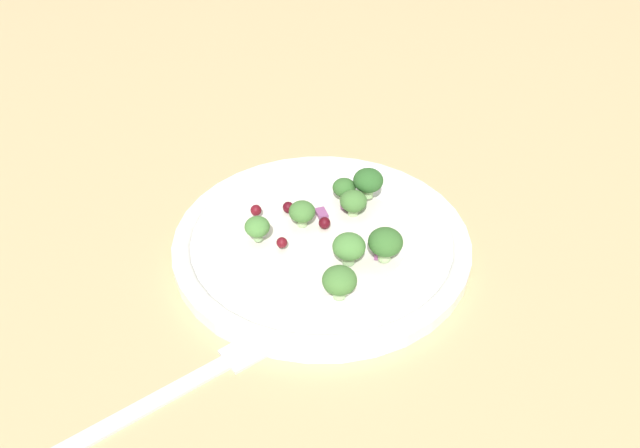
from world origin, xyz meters
The scene contains 20 objects.
ground_plane centered at (0.00, 0.00, -1.00)cm, with size 180.00×180.00×2.00cm, color tan.
plate centered at (2.05, 0.23, 0.86)cm, with size 24.42×24.42×1.70cm.
dressing_pool centered at (2.05, 0.23, 1.30)cm, with size 14.17×14.17×0.20cm, color white.
broccoli_floret_0 centered at (5.49, 3.91, 2.97)cm, with size 2.02×2.02×2.05cm.
broccoli_floret_1 centered at (3.51, -4.98, 2.70)cm, with size 2.03×2.03×2.05cm.
broccoli_floret_2 centered at (-3.72, -0.55, 3.25)cm, with size 2.70×2.70×2.73cm.
broccoli_floret_3 centered at (1.84, -6.18, 3.50)cm, with size 2.60×2.60×2.63cm.
broccoli_floret_4 centered at (-1.78, 1.51, 3.15)cm, with size 2.55×2.55×2.58cm.
broccoli_floret_5 centered at (-3.40, 4.85, 3.08)cm, with size 2.54×2.54×2.57cm.
broccoli_floret_6 centered at (4.12, 0.46, 2.77)cm, with size 2.20×2.20×2.23cm.
broccoli_floret_7 centered at (1.67, -3.81, 2.75)cm, with size 2.29×2.29×2.32cm.
cranberry_0 centered at (6.14, -0.57, 1.99)cm, with size 0.96×0.96×0.96cm, color #4C0A14.
cranberry_1 centered at (7.77, 1.68, 2.25)cm, with size 0.95×0.95×0.95cm, color maroon.
cranberry_2 centered at (2.40, -0.81, 1.99)cm, with size 0.99×0.99×0.99cm, color #4C0A14.
cranberry_3 centered at (3.35, 3.43, 2.18)cm, with size 0.88×0.88×0.88cm, color maroon.
onion_bit_0 centered at (3.68, -2.06, 1.54)cm, with size 1.31×0.82×0.52cm, color #934C84.
onion_bit_1 centered at (2.61, -4.29, 1.89)cm, with size 1.01×1.19×0.59cm, color #A35B93.
onion_bit_2 centered at (-2.87, 3.63, 1.87)cm, with size 0.93×0.99×0.56cm, color #934C84.
onion_bit_3 centered at (-3.14, -0.79, 1.77)cm, with size 0.85×1.22×0.55cm, color #843D75.
fork centered at (0.81, 17.92, 0.25)cm, with size 6.53×18.44×0.50cm.
Camera 1 is at (-22.90, 31.69, 34.97)cm, focal length 35.93 mm.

